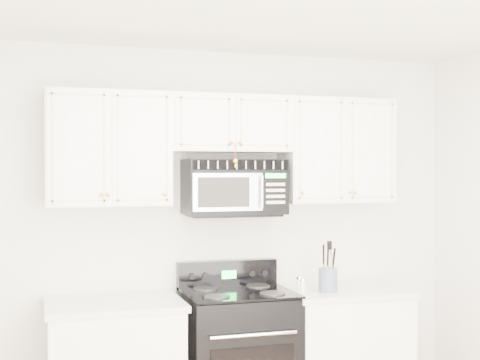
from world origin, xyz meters
name	(u,v)px	position (x,y,z in m)	size (l,w,h in m)	color
room	(321,267)	(0.00, 0.00, 1.30)	(3.51, 3.51, 2.61)	brown
base_cabinet_right	(342,357)	(0.80, 1.44, 0.43)	(0.86, 0.65, 0.92)	white
range	(238,358)	(0.03, 1.45, 0.48)	(0.72, 0.66, 1.11)	black
upper_cabinets	(228,144)	(0.00, 1.58, 1.93)	(2.44, 0.37, 0.75)	white
microwave	(234,187)	(0.04, 1.57, 1.64)	(0.69, 0.39, 0.38)	black
utensil_crock	(328,279)	(0.64, 1.32, 1.01)	(0.13, 0.13, 0.34)	#4D5770
shaker_salt	(300,284)	(0.45, 1.37, 0.97)	(0.04, 0.04, 0.10)	silver
shaker_pepper	(303,286)	(0.46, 1.35, 0.97)	(0.04, 0.04, 0.10)	silver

